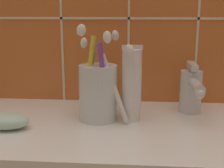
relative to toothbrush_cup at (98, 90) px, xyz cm
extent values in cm
cube|color=white|center=(3.86, -2.53, -6.90)|extent=(60.13, 31.08, 2.00)
cube|color=beige|center=(3.86, 12.41, 13.06)|extent=(70.13, 0.24, 0.50)
cylinder|color=silver|center=(-0.07, -0.07, -0.57)|extent=(7.31, 7.31, 10.67)
cylinder|color=white|center=(3.17, -1.41, 0.73)|extent=(5.90, 3.43, 12.82)
ellipsoid|color=white|center=(5.94, -2.73, 7.98)|extent=(2.74, 2.21, 2.68)
cylinder|color=teal|center=(1.33, 3.11, 1.68)|extent=(3.80, 6.08, 14.68)
ellipsoid|color=white|center=(2.83, 5.92, 9.88)|extent=(2.26, 2.70, 2.66)
cylinder|color=green|center=(-2.16, 2.67, 0.94)|extent=(3.35, 4.44, 13.15)
ellipsoid|color=white|center=(-3.40, 4.54, 8.44)|extent=(2.32, 2.59, 2.59)
cylinder|color=yellow|center=(-1.75, -0.66, 2.38)|extent=(3.11, 1.75, 15.89)
ellipsoid|color=white|center=(-2.89, -1.01, 11.36)|extent=(2.26, 1.83, 2.40)
cylinder|color=purple|center=(1.17, -1.91, 1.84)|extent=(2.62, 2.49, 14.80)
ellipsoid|color=white|center=(1.95, -2.62, 10.28)|extent=(2.32, 2.27, 2.39)
cylinder|color=white|center=(6.36, -0.07, -4.66)|extent=(3.13, 3.13, 2.48)
cylinder|color=white|center=(6.36, -0.07, 2.21)|extent=(3.68, 3.68, 11.28)
cube|color=silver|center=(6.36, -0.07, 8.25)|extent=(3.86, 0.36, 0.80)
cylinder|color=silver|center=(18.44, 5.67, -1.52)|extent=(4.46, 4.46, 8.76)
cylinder|color=silver|center=(18.50, 1.40, 0.93)|extent=(2.14, 8.56, 2.01)
sphere|color=silver|center=(18.57, -2.87, 0.26)|extent=(1.87, 1.87, 1.87)
cube|color=silver|center=(18.44, 5.67, 3.85)|extent=(1.49, 6.02, 1.20)
ellipsoid|color=silver|center=(-16.04, -6.27, -4.45)|extent=(8.61, 5.04, 2.90)
camera|label=1|loc=(6.96, -57.39, 15.17)|focal=50.00mm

